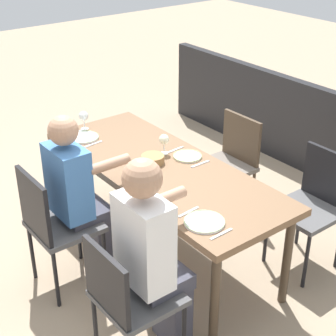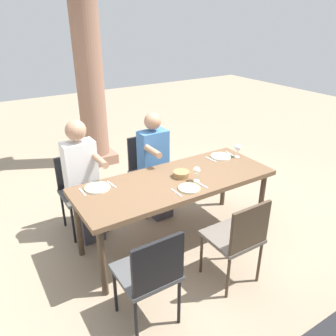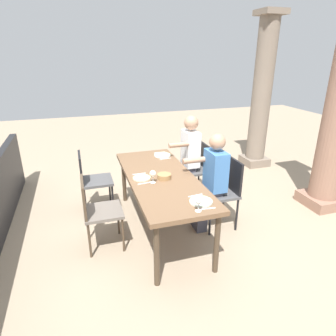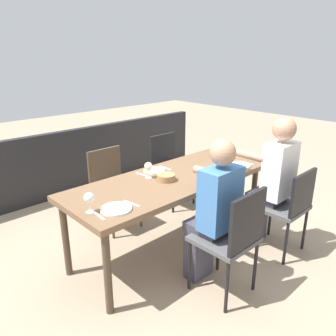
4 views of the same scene
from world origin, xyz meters
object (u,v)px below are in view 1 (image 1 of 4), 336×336
Objects in this scene: diner_man_white at (153,254)px; wine_glass_1 at (164,140)px; plate_2 at (84,137)px; bread_basket at (153,159)px; chair_west_south at (314,201)px; wine_glass_2 at (84,116)px; chair_west_north at (127,296)px; chair_mid_south at (230,159)px; dining_table at (162,174)px; chair_mid_north at (53,222)px; plate_0 at (204,222)px; diner_woman_green at (79,195)px; plate_1 at (187,156)px.

wine_glass_1 is (0.92, -0.77, 0.16)m from diner_man_white.
bread_basket is (-0.69, -0.19, 0.02)m from plate_2.
plate_2 is (1.54, 1.03, 0.24)m from chair_west_south.
wine_glass_2 is (1.70, -0.53, 0.16)m from diner_man_white.
diner_man_white reaches higher than chair_west_north.
diner_man_white is (0.00, 1.45, 0.19)m from chair_west_south.
chair_west_south is 1.02× the size of chair_mid_south.
wine_glass_2 is (0.94, 0.11, 0.18)m from dining_table.
plate_0 is (-0.88, -0.58, 0.23)m from chair_mid_north.
diner_woman_green is at bearing 58.31° from chair_west_south.
chair_west_south reaches higher than bread_basket.
chair_mid_south is 1.71m from diner_man_white.
chair_west_south is 3.60× the size of plate_0.
wine_glass_2 is (0.81, -0.72, 0.33)m from chair_mid_north.
diner_man_white is (-0.76, 0.63, 0.02)m from dining_table.
diner_man_white is 8.48× the size of wine_glass_2.
wine_glass_2 reaches higher than dining_table.
chair_mid_north is 1.08m from plate_0.
chair_mid_north is 1.06× the size of chair_mid_south.
diner_man_white reaches higher than chair_mid_south.
diner_man_white is at bearing 121.47° from chair_mid_south.
dining_table is 2.36× the size of chair_mid_south.
plate_1 is at bearing 37.13° from chair_west_south.
chair_west_south is at bearing -90.00° from chair_west_north.
chair_west_south is 0.99m from plate_1.
diner_woman_green is 5.87× the size of plate_1.
wine_glass_2 is (0.16, -0.10, 0.10)m from plate_2.
plate_0 is 0.86m from bread_basket.
wine_glass_2 is 0.86m from bread_basket.
diner_man_white is 7.86× the size of bread_basket.
chair_west_north reaches higher than plate_1.
chair_west_north reaches higher than plate_2.
wine_glass_2 is 0.93× the size of bread_basket.
plate_1 is 1.00m from wine_glass_2.
plate_1 is (0.76, -1.06, 0.25)m from chair_west_north.
wine_glass_1 reaches higher than bread_basket.
wine_glass_2 is (1.70, 0.93, 0.34)m from chair_west_south.
plate_2 is at bearing 57.83° from chair_mid_south.
wine_glass_2 is (0.94, 0.35, 0.10)m from plate_1.
chair_mid_north reaches higher than chair_west_north.
plate_0 is 0.89m from plate_1.
bread_basket is (0.08, 0.26, 0.02)m from plate_1.
dining_table is at bearing -167.44° from bread_basket.
diner_man_white is at bearing 143.93° from bread_basket.
wine_glass_1 is 0.91× the size of bread_basket.
wine_glass_2 reaches higher than chair_west_south.
dining_table is 0.81m from plate_2.
dining_table is 0.99m from diner_man_white.
bread_basket is at bearing 44.79° from chair_west_south.
wine_glass_1 is at bearing -40.16° from diner_man_white.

